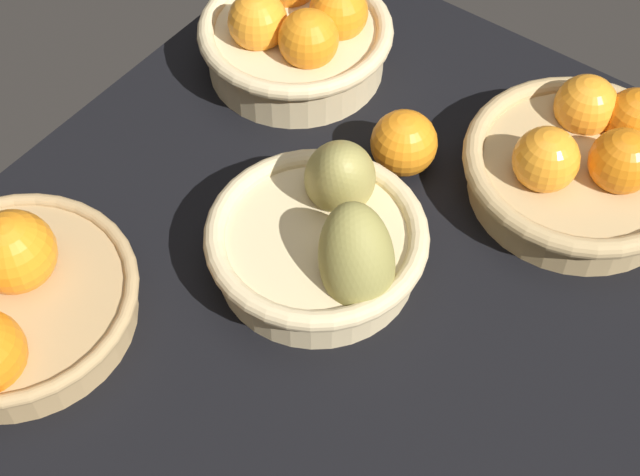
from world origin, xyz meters
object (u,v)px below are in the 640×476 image
Objects in this scene: basket_near_right at (584,163)px; basket_far_left at (2,300)px; basket_center_pears at (326,237)px; loose_orange_front_gap at (404,143)px; basket_far_right at (296,35)px.

basket_near_right is 1.02× the size of basket_far_left.
basket_center_pears is at bearing 147.05° from basket_near_right.
basket_far_left reaches higher than loose_orange_front_gap.
loose_orange_front_gap is (-8.61, 16.77, -0.35)cm from basket_near_right.
loose_orange_front_gap is at bearing 4.07° from basket_center_pears.
basket_center_pears is at bearing -136.89° from basket_far_right.
basket_near_right is 1.09× the size of basket_far_right.
basket_center_pears is 31.14cm from basket_far_left.
basket_center_pears is 3.35× the size of loose_orange_front_gap.
basket_near_right is 35.88cm from basket_far_right.
basket_far_left is at bearing 143.40° from basket_near_right.
basket_far_right is (-2.70, 35.77, 0.79)cm from basket_near_right.
basket_far_right is at bearing 43.11° from basket_center_pears.
basket_far_right is (21.48, 20.10, 0.46)cm from basket_center_pears.
basket_near_right is at bearing -62.83° from loose_orange_front_gap.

